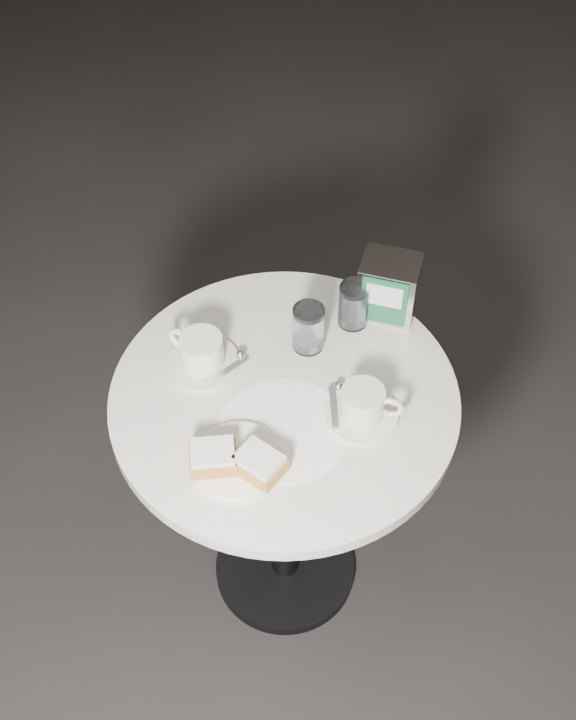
% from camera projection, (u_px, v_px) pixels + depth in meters
% --- Properties ---
extents(ground, '(7.00, 7.00, 0.00)m').
position_uv_depth(ground, '(285.00, 569.00, 2.36)').
color(ground, black).
rests_on(ground, ground).
extents(cafe_table, '(0.70, 0.70, 0.74)m').
position_uv_depth(cafe_table, '(285.00, 451.00, 1.95)').
color(cafe_table, black).
rests_on(cafe_table, ground).
extents(sugar_spill, '(0.33, 0.33, 0.00)m').
position_uv_depth(sugar_spill, '(283.00, 429.00, 1.74)').
color(sugar_spill, white).
rests_on(sugar_spill, cafe_table).
extents(beignet_plate, '(0.20, 0.20, 0.06)m').
position_uv_depth(beignet_plate, '(237.00, 460.00, 1.67)').
color(beignet_plate, white).
rests_on(beignet_plate, cafe_table).
extents(coffee_cup_left, '(0.18, 0.18, 0.08)m').
position_uv_depth(coffee_cup_left, '(202.00, 353.00, 1.82)').
color(coffee_cup_left, beige).
rests_on(coffee_cup_left, cafe_table).
extents(coffee_cup_right, '(0.17, 0.17, 0.08)m').
position_uv_depth(coffee_cup_right, '(363.00, 406.00, 1.73)').
color(coffee_cup_right, silver).
rests_on(coffee_cup_right, cafe_table).
extents(water_glass_left, '(0.07, 0.07, 0.11)m').
position_uv_depth(water_glass_left, '(308.00, 328.00, 1.84)').
color(water_glass_left, white).
rests_on(water_glass_left, cafe_table).
extents(water_glass_right, '(0.07, 0.07, 0.10)m').
position_uv_depth(water_glass_right, '(354.00, 305.00, 1.88)').
color(water_glass_right, silver).
rests_on(water_glass_right, cafe_table).
extents(napkin_dispenser, '(0.13, 0.11, 0.14)m').
position_uv_depth(napkin_dispenser, '(389.00, 287.00, 1.89)').
color(napkin_dispenser, silver).
rests_on(napkin_dispenser, cafe_table).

